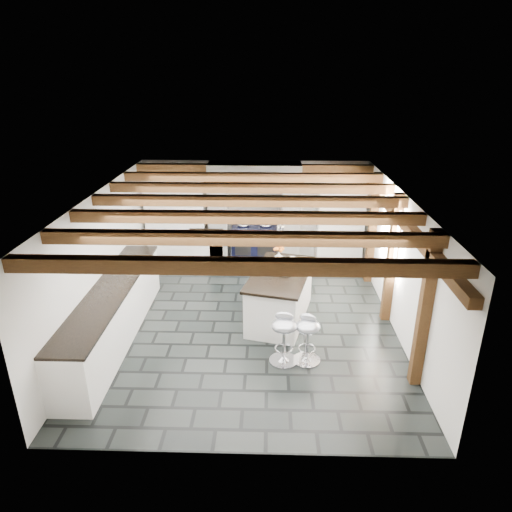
{
  "coord_description": "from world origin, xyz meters",
  "views": [
    {
      "loc": [
        0.32,
        -7.03,
        4.14
      ],
      "look_at": [
        0.1,
        0.4,
        1.1
      ],
      "focal_mm": 32.0,
      "sensor_mm": 36.0,
      "label": 1
    }
  ],
  "objects_px": {
    "range_cooker": "(255,244)",
    "kitchen_island": "(280,295)",
    "bar_stool_far": "(284,333)",
    "bar_stool_near": "(308,334)"
  },
  "relations": [
    {
      "from": "range_cooker",
      "to": "bar_stool_near",
      "type": "height_order",
      "value": "range_cooker"
    },
    {
      "from": "range_cooker",
      "to": "bar_stool_near",
      "type": "relative_size",
      "value": 1.29
    },
    {
      "from": "bar_stool_near",
      "to": "bar_stool_far",
      "type": "relative_size",
      "value": 0.96
    },
    {
      "from": "range_cooker",
      "to": "bar_stool_far",
      "type": "height_order",
      "value": "range_cooker"
    },
    {
      "from": "bar_stool_near",
      "to": "kitchen_island",
      "type": "bearing_deg",
      "value": 131.14
    },
    {
      "from": "range_cooker",
      "to": "bar_stool_near",
      "type": "bearing_deg",
      "value": -76.38
    },
    {
      "from": "kitchen_island",
      "to": "bar_stool_near",
      "type": "xyz_separation_m",
      "value": [
        0.39,
        -1.32,
        0.03
      ]
    },
    {
      "from": "kitchen_island",
      "to": "bar_stool_near",
      "type": "bearing_deg",
      "value": -60.06
    },
    {
      "from": "range_cooker",
      "to": "kitchen_island",
      "type": "distance_m",
      "value": 2.55
    },
    {
      "from": "range_cooker",
      "to": "kitchen_island",
      "type": "height_order",
      "value": "kitchen_island"
    }
  ]
}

